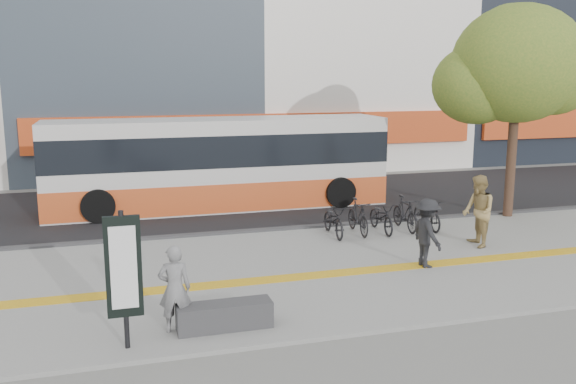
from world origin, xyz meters
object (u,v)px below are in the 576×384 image
object	(u,v)px
bus	(219,166)
pedestrian_tan	(478,211)
signboard	(124,269)
bench	(225,316)
street_tree	(514,67)
seated_woman	(175,289)
pedestrian_dark	(427,233)

from	to	relation	value
bus	pedestrian_tan	distance (m)	8.39
signboard	bench	bearing A→B (deg)	10.81
street_tree	seated_woman	bearing A→B (deg)	-150.89
seated_woman	pedestrian_tan	xyz separation A→B (m)	(7.76, 3.08, 0.15)
bus	seated_woman	distance (m)	9.90
bus	pedestrian_tan	bearing A→B (deg)	-50.74
signboard	seated_woman	distance (m)	1.06
street_tree	pedestrian_tan	size ratio (longest dim) A/B	3.53
signboard	street_tree	world-z (taller)	street_tree
seated_woman	bus	bearing A→B (deg)	-99.17
bus	seated_woman	size ratio (longest dim) A/B	7.24
seated_woman	pedestrian_tan	distance (m)	8.35
signboard	bus	world-z (taller)	bus
bus	pedestrian_dark	size ratio (longest dim) A/B	6.96
bench	pedestrian_dark	world-z (taller)	pedestrian_dark
signboard	pedestrian_tan	distance (m)	9.26
bench	signboard	world-z (taller)	signboard
street_tree	seated_woman	distance (m)	12.66
pedestrian_dark	signboard	bearing A→B (deg)	108.99
signboard	pedestrian_tan	bearing A→B (deg)	22.34
seated_woman	bench	bearing A→B (deg)	176.03
pedestrian_tan	pedestrian_dark	world-z (taller)	pedestrian_tan
bus	pedestrian_dark	distance (m)	8.30
seated_woman	signboard	bearing A→B (deg)	33.72
bench	seated_woman	size ratio (longest dim) A/B	1.08
bench	pedestrian_dark	distance (m)	5.39
street_tree	pedestrian_tan	world-z (taller)	street_tree
pedestrian_tan	pedestrian_dark	distance (m)	2.31
pedestrian_tan	pedestrian_dark	xyz separation A→B (m)	(-2.02, -1.11, -0.12)
bench	street_tree	size ratio (longest dim) A/B	0.25
bench	bus	world-z (taller)	bus
bench	signboard	size ratio (longest dim) A/B	0.73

